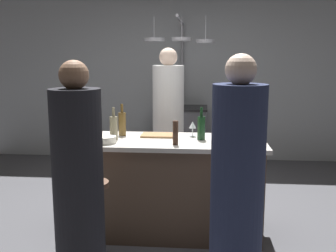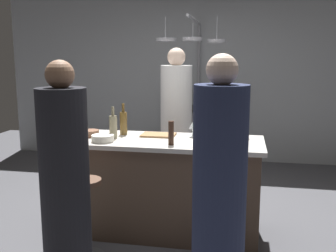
{
  "view_description": "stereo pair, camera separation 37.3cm",
  "coord_description": "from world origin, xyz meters",
  "px_view_note": "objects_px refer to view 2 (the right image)",
  "views": [
    {
      "loc": [
        0.32,
        -3.52,
        1.65
      ],
      "look_at": [
        0.0,
        0.15,
        1.0
      ],
      "focal_mm": 41.98,
      "sensor_mm": 36.0,
      "label": 1
    },
    {
      "loc": [
        0.69,
        -3.47,
        1.65
      ],
      "look_at": [
        0.0,
        0.15,
        1.0
      ],
      "focal_mm": 41.98,
      "sensor_mm": 36.0,
      "label": 2
    }
  ],
  "objects_px": {
    "wine_glass_by_chef": "(226,131)",
    "wine_glass_near_left_guest": "(193,126)",
    "bar_stool_left": "(86,215)",
    "wine_bottle_green": "(245,126)",
    "wine_bottle_white": "(113,126)",
    "wine_bottle_red": "(200,128)",
    "chef": "(176,128)",
    "guest_left": "(65,186)",
    "bar_stool_right": "(222,226)",
    "mixing_bowl_blue": "(231,135)",
    "wine_bottle_amber": "(123,123)",
    "mixing_bowl_ceramic": "(103,138)",
    "stove_range": "(196,136)",
    "pepper_mill": "(171,133)",
    "mixing_bowl_wooden": "(90,133)",
    "guest_right": "(219,193)",
    "cutting_board": "(158,135)"
  },
  "relations": [
    {
      "from": "mixing_bowl_ceramic",
      "to": "wine_bottle_red",
      "type": "bearing_deg",
      "value": 14.72
    },
    {
      "from": "mixing_bowl_ceramic",
      "to": "bar_stool_right",
      "type": "bearing_deg",
      "value": -21.05
    },
    {
      "from": "wine_glass_near_left_guest",
      "to": "mixing_bowl_wooden",
      "type": "distance_m",
      "value": 0.98
    },
    {
      "from": "bar_stool_right",
      "to": "wine_bottle_red",
      "type": "relative_size",
      "value": 2.27
    },
    {
      "from": "guest_left",
      "to": "wine_bottle_green",
      "type": "bearing_deg",
      "value": 45.28
    },
    {
      "from": "wine_bottle_amber",
      "to": "mixing_bowl_ceramic",
      "type": "bearing_deg",
      "value": -103.21
    },
    {
      "from": "bar_stool_left",
      "to": "mixing_bowl_ceramic",
      "type": "bearing_deg",
      "value": 89.57
    },
    {
      "from": "stove_range",
      "to": "wine_bottle_amber",
      "type": "relative_size",
      "value": 2.91
    },
    {
      "from": "wine_bottle_amber",
      "to": "wine_glass_by_chef",
      "type": "relative_size",
      "value": 2.1
    },
    {
      "from": "wine_glass_near_left_guest",
      "to": "wine_bottle_white",
      "type": "bearing_deg",
      "value": -164.51
    },
    {
      "from": "guest_left",
      "to": "wine_glass_near_left_guest",
      "type": "xyz_separation_m",
      "value": [
        0.75,
        1.18,
        0.25
      ]
    },
    {
      "from": "wine_glass_by_chef",
      "to": "pepper_mill",
      "type": "bearing_deg",
      "value": -157.55
    },
    {
      "from": "pepper_mill",
      "to": "wine_bottle_amber",
      "type": "bearing_deg",
      "value": 145.5
    },
    {
      "from": "wine_glass_by_chef",
      "to": "wine_glass_near_left_guest",
      "type": "relative_size",
      "value": 1.0
    },
    {
      "from": "bar_stool_left",
      "to": "wine_bottle_white",
      "type": "xyz_separation_m",
      "value": [
        0.05,
        0.58,
        0.64
      ]
    },
    {
      "from": "wine_bottle_red",
      "to": "wine_glass_near_left_guest",
      "type": "xyz_separation_m",
      "value": [
        -0.08,
        0.14,
        -0.01
      ]
    },
    {
      "from": "bar_stool_right",
      "to": "wine_bottle_white",
      "type": "xyz_separation_m",
      "value": [
        -1.05,
        0.58,
        0.64
      ]
    },
    {
      "from": "wine_bottle_green",
      "to": "wine_bottle_white",
      "type": "xyz_separation_m",
      "value": [
        -1.2,
        -0.27,
        0.0
      ]
    },
    {
      "from": "mixing_bowl_blue",
      "to": "mixing_bowl_ceramic",
      "type": "height_order",
      "value": "mixing_bowl_blue"
    },
    {
      "from": "chef",
      "to": "bar_stool_left",
      "type": "xyz_separation_m",
      "value": [
        -0.45,
        -1.7,
        -0.44
      ]
    },
    {
      "from": "wine_bottle_red",
      "to": "wine_glass_by_chef",
      "type": "relative_size",
      "value": 2.05
    },
    {
      "from": "wine_bottle_green",
      "to": "wine_bottle_white",
      "type": "bearing_deg",
      "value": -167.45
    },
    {
      "from": "cutting_board",
      "to": "wine_bottle_green",
      "type": "height_order",
      "value": "wine_bottle_green"
    },
    {
      "from": "chef",
      "to": "wine_glass_near_left_guest",
      "type": "xyz_separation_m",
      "value": [
        0.31,
        -0.92,
        0.19
      ]
    },
    {
      "from": "wine_bottle_amber",
      "to": "wine_glass_by_chef",
      "type": "height_order",
      "value": "wine_bottle_amber"
    },
    {
      "from": "cutting_board",
      "to": "wine_bottle_green",
      "type": "xyz_separation_m",
      "value": [
        0.81,
        0.08,
        0.1
      ]
    },
    {
      "from": "chef",
      "to": "mixing_bowl_wooden",
      "type": "xyz_separation_m",
      "value": [
        -0.65,
        -1.08,
        0.12
      ]
    },
    {
      "from": "guest_left",
      "to": "wine_glass_by_chef",
      "type": "distance_m",
      "value": 1.48
    },
    {
      "from": "bar_stool_right",
      "to": "mixing_bowl_blue",
      "type": "bearing_deg",
      "value": 88.1
    },
    {
      "from": "wine_bottle_green",
      "to": "wine_glass_near_left_guest",
      "type": "bearing_deg",
      "value": -171.91
    },
    {
      "from": "bar_stool_right",
      "to": "mixing_bowl_blue",
      "type": "xyz_separation_m",
      "value": [
        0.03,
        0.78,
        0.56
      ]
    },
    {
      "from": "wine_bottle_white",
      "to": "wine_glass_by_chef",
      "type": "bearing_deg",
      "value": 0.66
    },
    {
      "from": "wine_bottle_white",
      "to": "wine_bottle_red",
      "type": "bearing_deg",
      "value": 4.34
    },
    {
      "from": "wine_bottle_green",
      "to": "mixing_bowl_wooden",
      "type": "bearing_deg",
      "value": -170.97
    },
    {
      "from": "bar_stool_left",
      "to": "wine_glass_near_left_guest",
      "type": "distance_m",
      "value": 1.26
    },
    {
      "from": "wine_bottle_white",
      "to": "mixing_bowl_ceramic",
      "type": "xyz_separation_m",
      "value": [
        -0.05,
        -0.16,
        -0.08
      ]
    },
    {
      "from": "wine_bottle_green",
      "to": "guest_left",
      "type": "bearing_deg",
      "value": -134.72
    },
    {
      "from": "guest_left",
      "to": "wine_bottle_white",
      "type": "relative_size",
      "value": 5.5
    },
    {
      "from": "stove_range",
      "to": "wine_bottle_white",
      "type": "bearing_deg",
      "value": -101.0
    },
    {
      "from": "mixing_bowl_ceramic",
      "to": "wine_bottle_white",
      "type": "bearing_deg",
      "value": 74.25
    },
    {
      "from": "mixing_bowl_ceramic",
      "to": "wine_bottle_amber",
      "type": "bearing_deg",
      "value": 76.79
    },
    {
      "from": "wine_glass_by_chef",
      "to": "wine_bottle_green",
      "type": "bearing_deg",
      "value": 57.0
    },
    {
      "from": "wine_glass_by_chef",
      "to": "guest_left",
      "type": "bearing_deg",
      "value": -137.16
    },
    {
      "from": "bar_stool_right",
      "to": "guest_right",
      "type": "distance_m",
      "value": 0.55
    },
    {
      "from": "wine_glass_near_left_guest",
      "to": "guest_right",
      "type": "bearing_deg",
      "value": -74.29
    },
    {
      "from": "bar_stool_right",
      "to": "mixing_bowl_ceramic",
      "type": "height_order",
      "value": "mixing_bowl_ceramic"
    },
    {
      "from": "guest_left",
      "to": "wine_bottle_white",
      "type": "bearing_deg",
      "value": 88.23
    },
    {
      "from": "wine_bottle_amber",
      "to": "mixing_bowl_wooden",
      "type": "height_order",
      "value": "wine_bottle_amber"
    },
    {
      "from": "wine_bottle_green",
      "to": "cutting_board",
      "type": "bearing_deg",
      "value": -174.47
    },
    {
      "from": "stove_range",
      "to": "mixing_bowl_blue",
      "type": "distance_m",
      "value": 2.41
    }
  ]
}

